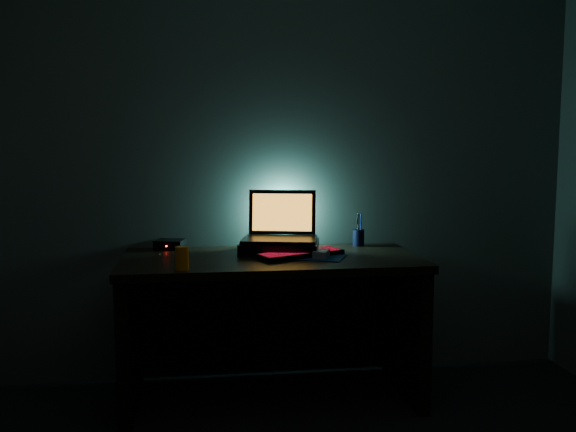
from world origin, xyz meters
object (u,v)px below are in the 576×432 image
(juice_glass, at_px, (182,258))
(mouse, at_px, (321,254))
(pen_cup, at_px, (359,238))
(router, at_px, (170,244))
(laptop, at_px, (281,228))
(keyboard, at_px, (300,254))

(juice_glass, bearing_deg, mouse, 16.71)
(pen_cup, xyz_separation_m, router, (-1.04, 0.04, -0.02))
(laptop, height_order, juice_glass, laptop)
(laptop, relative_size, router, 2.45)
(laptop, bearing_deg, mouse, -38.92)
(mouse, height_order, router, router)
(keyboard, relative_size, router, 2.67)
(laptop, distance_m, juice_glass, 0.67)
(mouse, xyz_separation_m, pen_cup, (0.27, 0.33, 0.02))
(pen_cup, height_order, juice_glass, juice_glass)
(laptop, xyz_separation_m, pen_cup, (0.45, 0.11, -0.07))
(laptop, bearing_deg, router, 179.23)
(mouse, bearing_deg, router, 177.70)
(laptop, xyz_separation_m, keyboard, (0.08, -0.18, -0.11))
(juice_glass, bearing_deg, pen_cup, 29.33)
(mouse, height_order, pen_cup, pen_cup)
(juice_glass, distance_m, router, 0.58)
(pen_cup, height_order, router, pen_cup)
(keyboard, relative_size, mouse, 4.11)
(mouse, bearing_deg, juice_glass, -139.92)
(pen_cup, relative_size, juice_glass, 0.86)
(laptop, relative_size, pen_cup, 4.69)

